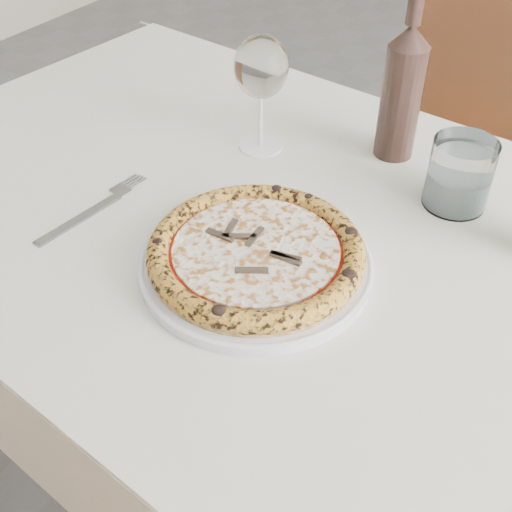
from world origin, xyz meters
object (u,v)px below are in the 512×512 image
at_px(pizza, 256,252).
at_px(dining_table, 293,277).
at_px(wine_glass, 261,70).
at_px(wine_bottle, 402,91).
at_px(plate, 256,263).
at_px(tumbler, 459,178).
at_px(chair_far, 444,127).

bearing_deg(pizza, dining_table, 90.00).
distance_m(pizza, wine_glass, 0.31).
xyz_separation_m(dining_table, wine_bottle, (0.03, 0.25, 0.20)).
distance_m(plate, wine_glass, 0.32).
height_order(dining_table, wine_glass, wine_glass).
height_order(tumbler, wine_bottle, wine_bottle).
xyz_separation_m(dining_table, chair_far, (-0.03, 0.78, -0.13)).
bearing_deg(plate, tumbler, 59.05).
height_order(chair_far, pizza, chair_far).
height_order(pizza, wine_glass, wine_glass).
xyz_separation_m(tumbler, wine_bottle, (-0.13, 0.08, 0.06)).
relative_size(dining_table, wine_glass, 7.89).
xyz_separation_m(wine_glass, tumbler, (0.32, 0.02, -0.09)).
xyz_separation_m(dining_table, plate, (-0.00, -0.10, 0.10)).
distance_m(dining_table, pizza, 0.16).
relative_size(wine_glass, tumbler, 1.84).
height_order(chair_far, wine_bottle, wine_bottle).
distance_m(chair_far, wine_glass, 0.74).
bearing_deg(pizza, plate, 16.22).
height_order(wine_glass, wine_bottle, wine_bottle).
relative_size(chair_far, wine_bottle, 3.69).
bearing_deg(wine_glass, chair_far, 79.07).
bearing_deg(wine_glass, plate, -58.71).
xyz_separation_m(plate, pizza, (-0.00, -0.00, 0.02)).
bearing_deg(plate, chair_far, 92.06).
xyz_separation_m(chair_far, wine_glass, (-0.12, -0.63, 0.36)).
bearing_deg(chair_far, wine_bottle, -83.02).
relative_size(pizza, wine_bottle, 1.08).
bearing_deg(tumbler, wine_bottle, 148.06).
xyz_separation_m(pizza, wine_glass, (-0.15, 0.25, 0.11)).
bearing_deg(chair_far, dining_table, -87.68).
xyz_separation_m(chair_far, wine_bottle, (0.07, -0.53, 0.33)).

